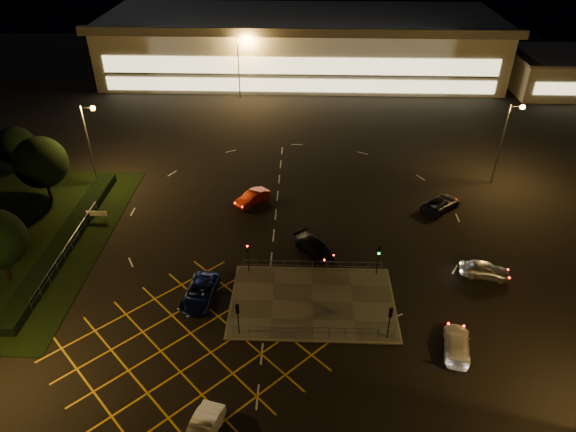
{
  "coord_description": "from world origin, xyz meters",
  "views": [
    {
      "loc": [
        1.0,
        -35.5,
        31.05
      ],
      "look_at": [
        -0.52,
        8.67,
        2.0
      ],
      "focal_mm": 32.0,
      "sensor_mm": 36.0,
      "label": 1
    }
  ],
  "objects_px": {
    "car_circ_red": "(252,198)",
    "car_right_silver": "(485,270)",
    "signal_ne": "(379,254)",
    "car_approach_white": "(457,344)",
    "car_far_dkgrey": "(315,247)",
    "signal_nw": "(248,252)",
    "car_east_grey": "(441,204)",
    "signal_se": "(390,317)",
    "signal_sw": "(238,313)",
    "car_left_blue": "(200,292)"
  },
  "relations": [
    {
      "from": "signal_sw",
      "to": "car_approach_white",
      "type": "relative_size",
      "value": 0.66
    },
    {
      "from": "car_east_grey",
      "to": "car_approach_white",
      "type": "height_order",
      "value": "car_east_grey"
    },
    {
      "from": "car_right_silver",
      "to": "car_circ_red",
      "type": "xyz_separation_m",
      "value": [
        -22.8,
        12.18,
        -0.03
      ]
    },
    {
      "from": "car_right_silver",
      "to": "car_approach_white",
      "type": "height_order",
      "value": "car_right_silver"
    },
    {
      "from": "car_far_dkgrey",
      "to": "car_circ_red",
      "type": "xyz_separation_m",
      "value": [
        -7.06,
        9.18,
        0.01
      ]
    },
    {
      "from": "car_left_blue",
      "to": "signal_nw",
      "type": "bearing_deg",
      "value": 52.05
    },
    {
      "from": "car_right_silver",
      "to": "car_left_blue",
      "type": "bearing_deg",
      "value": 110.83
    },
    {
      "from": "signal_ne",
      "to": "car_right_silver",
      "type": "xyz_separation_m",
      "value": [
        10.01,
        0.13,
        -1.61
      ]
    },
    {
      "from": "car_left_blue",
      "to": "signal_se",
      "type": "bearing_deg",
      "value": -7.32
    },
    {
      "from": "car_left_blue",
      "to": "car_circ_red",
      "type": "bearing_deg",
      "value": 86.26
    },
    {
      "from": "signal_ne",
      "to": "car_east_grey",
      "type": "relative_size",
      "value": 0.61
    },
    {
      "from": "signal_nw",
      "to": "car_approach_white",
      "type": "height_order",
      "value": "signal_nw"
    },
    {
      "from": "signal_ne",
      "to": "signal_nw",
      "type": "bearing_deg",
      "value": 180.0
    },
    {
      "from": "car_circ_red",
      "to": "signal_se",
      "type": "bearing_deg",
      "value": -16.3
    },
    {
      "from": "signal_sw",
      "to": "car_approach_white",
      "type": "distance_m",
      "value": 17.36
    },
    {
      "from": "signal_nw",
      "to": "car_right_silver",
      "type": "relative_size",
      "value": 0.71
    },
    {
      "from": "car_circ_red",
      "to": "signal_nw",
      "type": "bearing_deg",
      "value": -44.84
    },
    {
      "from": "signal_nw",
      "to": "car_far_dkgrey",
      "type": "xyz_separation_m",
      "value": [
        6.26,
        3.13,
        -1.65
      ]
    },
    {
      "from": "signal_se",
      "to": "signal_sw",
      "type": "bearing_deg",
      "value": 0.0
    },
    {
      "from": "car_left_blue",
      "to": "car_right_silver",
      "type": "relative_size",
      "value": 1.21
    },
    {
      "from": "signal_sw",
      "to": "signal_ne",
      "type": "distance_m",
      "value": 14.41
    },
    {
      "from": "signal_nw",
      "to": "signal_ne",
      "type": "xyz_separation_m",
      "value": [
        12.0,
        0.0,
        0.0
      ]
    },
    {
      "from": "signal_se",
      "to": "signal_nw",
      "type": "distance_m",
      "value": 14.41
    },
    {
      "from": "car_right_silver",
      "to": "signal_ne",
      "type": "bearing_deg",
      "value": 102.74
    },
    {
      "from": "car_far_dkgrey",
      "to": "car_approach_white",
      "type": "distance_m",
      "value": 16.41
    },
    {
      "from": "signal_se",
      "to": "car_east_grey",
      "type": "distance_m",
      "value": 21.51
    },
    {
      "from": "car_right_silver",
      "to": "car_circ_red",
      "type": "height_order",
      "value": "car_right_silver"
    },
    {
      "from": "car_circ_red",
      "to": "signal_sw",
      "type": "bearing_deg",
      "value": -46.29
    },
    {
      "from": "car_circ_red",
      "to": "car_right_silver",
      "type": "bearing_deg",
      "value": 13.37
    },
    {
      "from": "car_left_blue",
      "to": "car_approach_white",
      "type": "height_order",
      "value": "car_left_blue"
    },
    {
      "from": "car_far_dkgrey",
      "to": "car_right_silver",
      "type": "xyz_separation_m",
      "value": [
        15.74,
        -3.0,
        0.04
      ]
    },
    {
      "from": "car_right_silver",
      "to": "car_circ_red",
      "type": "bearing_deg",
      "value": 73.9
    },
    {
      "from": "signal_se",
      "to": "car_far_dkgrey",
      "type": "bearing_deg",
      "value": -62.7
    },
    {
      "from": "signal_sw",
      "to": "car_circ_red",
      "type": "xyz_separation_m",
      "value": [
        -0.79,
        20.29,
        -1.64
      ]
    },
    {
      "from": "signal_sw",
      "to": "car_east_grey",
      "type": "distance_m",
      "value": 28.43
    },
    {
      "from": "car_left_blue",
      "to": "car_far_dkgrey",
      "type": "distance_m",
      "value": 12.35
    },
    {
      "from": "signal_nw",
      "to": "car_circ_red",
      "type": "height_order",
      "value": "signal_nw"
    },
    {
      "from": "car_far_dkgrey",
      "to": "car_right_silver",
      "type": "height_order",
      "value": "car_right_silver"
    },
    {
      "from": "signal_ne",
      "to": "car_approach_white",
      "type": "distance_m",
      "value": 10.61
    },
    {
      "from": "signal_se",
      "to": "car_far_dkgrey",
      "type": "relative_size",
      "value": 0.64
    },
    {
      "from": "signal_ne",
      "to": "car_left_blue",
      "type": "bearing_deg",
      "value": -166.25
    },
    {
      "from": "signal_ne",
      "to": "car_far_dkgrey",
      "type": "distance_m",
      "value": 6.74
    },
    {
      "from": "car_left_blue",
      "to": "car_circ_red",
      "type": "distance_m",
      "value": 16.49
    },
    {
      "from": "signal_sw",
      "to": "car_circ_red",
      "type": "bearing_deg",
      "value": -87.76
    },
    {
      "from": "car_far_dkgrey",
      "to": "car_east_grey",
      "type": "height_order",
      "value": "car_far_dkgrey"
    },
    {
      "from": "signal_sw",
      "to": "signal_ne",
      "type": "height_order",
      "value": "same"
    },
    {
      "from": "signal_ne",
      "to": "car_circ_red",
      "type": "bearing_deg",
      "value": 136.11
    },
    {
      "from": "signal_ne",
      "to": "car_far_dkgrey",
      "type": "height_order",
      "value": "signal_ne"
    },
    {
      "from": "signal_se",
      "to": "car_east_grey",
      "type": "height_order",
      "value": "signal_se"
    },
    {
      "from": "signal_ne",
      "to": "car_right_silver",
      "type": "relative_size",
      "value": 0.71
    }
  ]
}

